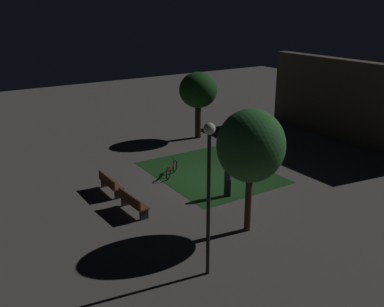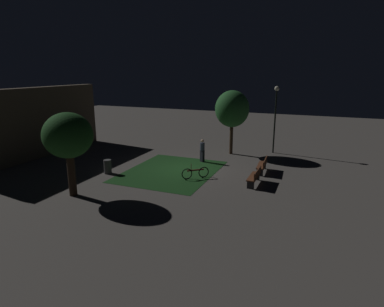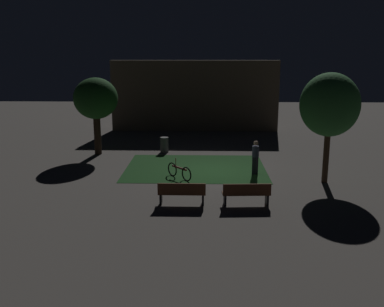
% 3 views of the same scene
% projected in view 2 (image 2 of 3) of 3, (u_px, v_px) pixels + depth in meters
% --- Properties ---
extents(ground_plane, '(60.00, 60.00, 0.00)m').
position_uv_depth(ground_plane, '(185.00, 169.00, 21.23)').
color(ground_plane, '#56514C').
extents(grass_lawn, '(6.89, 5.45, 0.01)m').
position_uv_depth(grass_lawn, '(171.00, 171.00, 20.73)').
color(grass_lawn, '#194219').
rests_on(grass_lawn, ground).
extents(bench_near_trees, '(1.80, 0.48, 0.88)m').
position_uv_depth(bench_near_trees, '(255.00, 176.00, 18.27)').
color(bench_near_trees, brown).
rests_on(bench_near_trees, ground).
extents(bench_back_row, '(1.82, 0.58, 0.88)m').
position_uv_depth(bench_back_row, '(263.00, 165.00, 20.45)').
color(bench_back_row, brown).
rests_on(bench_back_row, ground).
extents(tree_lawn_side, '(2.54, 2.54, 4.82)m').
position_uv_depth(tree_lawn_side, '(232.00, 109.00, 24.21)').
color(tree_lawn_side, '#423021').
rests_on(tree_lawn_side, ground).
extents(tree_tall_center, '(2.43, 2.43, 4.28)m').
position_uv_depth(tree_tall_center, '(68.00, 136.00, 16.02)').
color(tree_tall_center, '#2D2116').
rests_on(tree_tall_center, ground).
extents(lamp_post_path_center, '(0.36, 0.36, 5.10)m').
position_uv_depth(lamp_post_path_center, '(276.00, 109.00, 24.54)').
color(lamp_post_path_center, black).
rests_on(lamp_post_path_center, ground).
extents(trash_bin, '(0.47, 0.47, 0.87)m').
position_uv_depth(trash_bin, '(108.00, 167.00, 20.22)').
color(trash_bin, '#4C4C4C').
rests_on(trash_bin, ground).
extents(bicycle, '(1.17, 1.33, 0.93)m').
position_uv_depth(bicycle, '(195.00, 173.00, 19.31)').
color(bicycle, black).
rests_on(bicycle, ground).
extents(pedestrian, '(0.32, 0.34, 1.61)m').
position_uv_depth(pedestrian, '(202.00, 150.00, 22.68)').
color(pedestrian, black).
rests_on(pedestrian, ground).
extents(building_wall_backdrop, '(12.00, 0.80, 5.06)m').
position_uv_depth(building_wall_backdrop, '(37.00, 123.00, 23.74)').
color(building_wall_backdrop, brown).
rests_on(building_wall_backdrop, ground).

